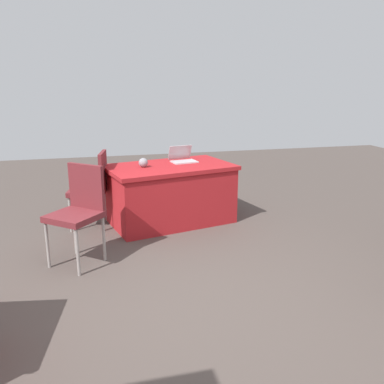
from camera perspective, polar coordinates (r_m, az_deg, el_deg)
name	(u,v)px	position (r m, az deg, el deg)	size (l,w,h in m)	color
ground_plane	(185,309)	(3.38, -1.05, -16.12)	(14.40, 14.40, 0.00)	#4C423D
table_foreground	(170,194)	(5.21, -3.08, -0.22)	(1.71, 1.24, 0.74)	#AD1E23
chair_tucked_left	(93,185)	(5.13, -13.67, 0.99)	(0.51, 0.51, 0.94)	#9E9993
chair_tucked_right	(79,208)	(4.13, -15.61, -2.12)	(0.62, 0.62, 0.98)	#9E9993
laptop_silver	(183,159)	(5.34, -1.29, 4.69)	(0.36, 0.34, 0.21)	silver
yarn_ball	(143,163)	(5.03, -6.85, 4.12)	(0.11, 0.11, 0.11)	gray
scissors_red	(189,161)	(5.40, -0.40, 4.42)	(0.18, 0.04, 0.01)	red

